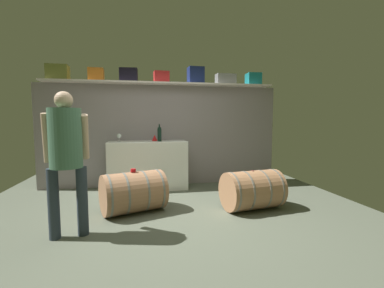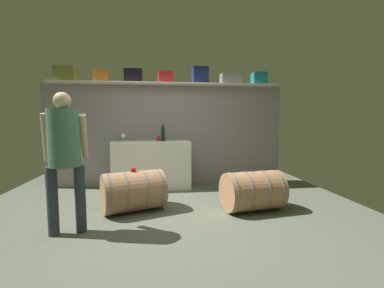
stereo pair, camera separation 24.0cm
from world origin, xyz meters
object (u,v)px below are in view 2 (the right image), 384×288
(toolcase_teal, at_px, (259,79))
(wine_bottle_dark, at_px, (163,134))
(toolcase_orange, at_px, (102,76))
(toolcase_black, at_px, (133,76))
(toolcase_olive, at_px, (65,74))
(wine_barrel_near, at_px, (133,191))
(toolcase_grey, at_px, (230,79))
(wine_barrel_far, at_px, (253,191))
(winemaker_pouring, at_px, (64,148))
(tasting_cup, at_px, (133,170))
(toolcase_navy, at_px, (200,75))
(toolcase_red, at_px, (166,77))
(work_cabinet, at_px, (152,165))
(red_funnel, at_px, (158,138))
(wine_glass, at_px, (123,136))

(toolcase_teal, height_order, wine_bottle_dark, toolcase_teal)
(toolcase_orange, bearing_deg, toolcase_black, -3.32)
(toolcase_olive, distance_m, wine_barrel_near, 2.81)
(toolcase_grey, bearing_deg, toolcase_olive, 176.47)
(wine_barrel_far, xyz_separation_m, winemaker_pouring, (-2.51, -0.50, 0.74))
(wine_bottle_dark, height_order, wine_barrel_far, wine_bottle_dark)
(toolcase_black, xyz_separation_m, tasting_cup, (0.10, -1.48, -1.61))
(toolcase_navy, height_order, tasting_cup, toolcase_navy)
(wine_barrel_far, bearing_deg, tasting_cup, 164.75)
(wine_bottle_dark, bearing_deg, wine_barrel_near, -111.20)
(toolcase_red, height_order, winemaker_pouring, toolcase_red)
(toolcase_olive, relative_size, winemaker_pouring, 0.22)
(toolcase_orange, relative_size, toolcase_grey, 0.69)
(wine_barrel_near, bearing_deg, toolcase_teal, 11.34)
(toolcase_navy, distance_m, toolcase_teal, 1.26)
(work_cabinet, relative_size, red_funnel, 12.45)
(toolcase_black, bearing_deg, toolcase_olive, -175.55)
(wine_barrel_near, bearing_deg, wine_bottle_dark, 49.55)
(toolcase_black, height_order, wine_bottle_dark, toolcase_black)
(toolcase_navy, relative_size, wine_bottle_dark, 0.99)
(toolcase_olive, distance_m, toolcase_black, 1.29)
(wine_glass, bearing_deg, winemaker_pouring, -102.41)
(toolcase_navy, distance_m, red_funnel, 1.53)
(toolcase_orange, distance_m, wine_barrel_near, 2.53)
(toolcase_orange, bearing_deg, toolcase_olive, 176.68)
(toolcase_olive, height_order, toolcase_orange, toolcase_olive)
(toolcase_teal, distance_m, wine_barrel_far, 2.66)
(toolcase_olive, xyz_separation_m, winemaker_pouring, (0.66, -2.19, -1.21))
(toolcase_orange, bearing_deg, toolcase_teal, -3.32)
(toolcase_black, height_order, tasting_cup, toolcase_black)
(toolcase_olive, distance_m, wine_bottle_dark, 2.20)
(toolcase_teal, height_order, work_cabinet, toolcase_teal)
(toolcase_teal, height_order, tasting_cup, toolcase_teal)
(wine_glass, height_order, red_funnel, wine_glass)
(toolcase_grey, distance_m, wine_bottle_dark, 1.82)
(toolcase_grey, height_order, tasting_cup, toolcase_grey)
(wine_glass, bearing_deg, toolcase_grey, 5.93)
(wine_barrel_far, bearing_deg, toolcase_red, 117.76)
(red_funnel, relative_size, winemaker_pouring, 0.07)
(red_funnel, bearing_deg, toolcase_teal, 3.40)
(toolcase_black, relative_size, toolcase_red, 1.15)
(toolcase_red, relative_size, tasting_cup, 3.89)
(toolcase_orange, height_order, winemaker_pouring, toolcase_orange)
(work_cabinet, xyz_separation_m, wine_barrel_far, (1.54, -1.51, -0.18))
(wine_barrel_far, xyz_separation_m, tasting_cup, (-1.79, 0.20, 0.33))
(toolcase_orange, height_order, toolcase_black, toolcase_black)
(toolcase_orange, xyz_separation_m, toolcase_teal, (3.21, 0.00, 0.01))
(toolcase_orange, relative_size, wine_glass, 1.79)
(work_cabinet, distance_m, red_funnel, 0.56)
(tasting_cup, bearing_deg, toolcase_teal, 30.62)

